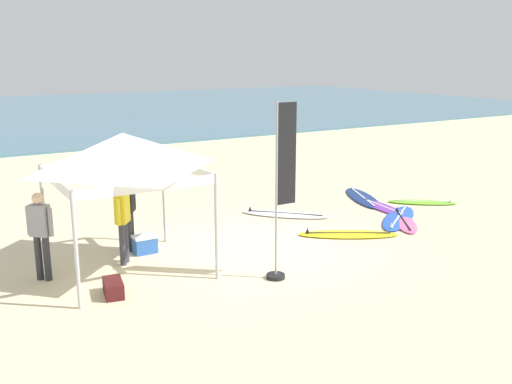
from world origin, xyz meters
TOP-DOWN VIEW (x-y plane):
  - ground_plane at (0.00, 0.00)m, footprint 80.00×80.00m
  - sea at (0.00, 33.11)m, footprint 80.00×36.00m
  - canopy_tent at (-3.00, 0.13)m, footprint 2.72×2.72m
  - surfboard_lime at (5.98, 0.87)m, footprint 1.84×1.59m
  - surfboard_yellow at (2.18, -0.38)m, footprint 2.36×1.77m
  - surfboard_purple at (4.61, 1.04)m, footprint 0.82×2.11m
  - surfboard_pink at (4.10, -0.25)m, footprint 1.62×2.05m
  - surfboard_white at (1.87, 1.85)m, footprint 2.12×2.12m
  - surfboard_navy at (4.85, 2.17)m, footprint 1.62×2.58m
  - surfboard_blue at (4.20, 0.02)m, footprint 2.43×2.02m
  - person_grey at (-4.56, 0.46)m, footprint 0.42×0.41m
  - person_black at (-2.58, 1.26)m, footprint 0.38×0.47m
  - person_yellow at (-2.96, 0.53)m, footprint 0.39×0.46m
  - banner_flag at (-0.61, -1.74)m, footprint 0.60×0.36m
  - gear_bag_near_tent at (-3.65, -0.93)m, footprint 0.42×0.65m
  - cooler_box at (-2.38, 0.93)m, footprint 0.50×0.36m

SIDE VIEW (x-z plane):
  - ground_plane at x=0.00m, z-range 0.00..0.00m
  - surfboard_navy at x=4.85m, z-range -0.06..0.13m
  - surfboard_blue at x=4.20m, z-range -0.06..0.13m
  - surfboard_yellow at x=2.18m, z-range -0.06..0.13m
  - surfboard_white at x=1.87m, z-range -0.06..0.13m
  - surfboard_pink at x=4.10m, z-range -0.06..0.13m
  - surfboard_purple at x=4.61m, z-range -0.06..0.13m
  - surfboard_lime at x=5.98m, z-range -0.06..0.13m
  - sea at x=0.00m, z-range 0.00..0.10m
  - gear_bag_near_tent at x=-3.65m, z-range 0.00..0.28m
  - cooler_box at x=-2.38m, z-range 0.00..0.39m
  - person_grey at x=-4.56m, z-range 0.13..1.84m
  - person_black at x=-2.58m, z-range 0.13..1.84m
  - person_yellow at x=-2.96m, z-range 0.13..1.84m
  - banner_flag at x=-0.61m, z-range -0.13..3.27m
  - canopy_tent at x=-3.00m, z-range 1.01..3.76m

